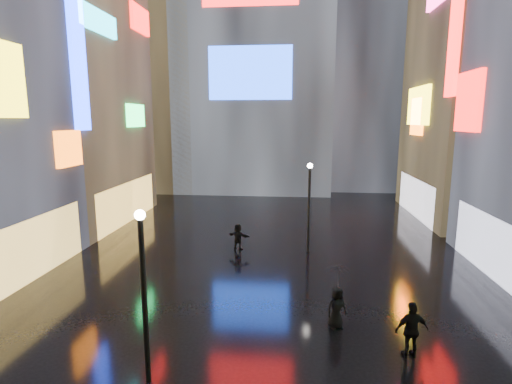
# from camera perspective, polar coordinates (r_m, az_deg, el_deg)

# --- Properties ---
(ground) EXTENTS (140.00, 140.00, 0.00)m
(ground) POSITION_cam_1_polar(r_m,az_deg,el_deg) (23.61, 1.91, -8.51)
(ground) COLOR black
(ground) RESTS_ON ground
(building_left_far) EXTENTS (10.28, 12.00, 22.00)m
(building_left_far) POSITION_cam_1_polar(r_m,az_deg,el_deg) (33.38, -26.80, 15.03)
(building_left_far) COLOR black
(building_left_far) RESTS_ON ground
(building_right_far) EXTENTS (10.28, 12.00, 28.00)m
(building_right_far) POSITION_cam_1_polar(r_m,az_deg,el_deg) (36.00, 31.25, 19.06)
(building_right_far) COLOR black
(building_right_far) RESTS_ON ground
(tower_flank_right) EXTENTS (12.00, 12.00, 34.00)m
(tower_flank_right) POSITION_cam_1_polar(r_m,az_deg,el_deg) (49.79, 15.29, 20.83)
(tower_flank_right) COLOR black
(tower_flank_right) RESTS_ON ground
(tower_flank_left) EXTENTS (10.00, 10.00, 26.00)m
(tower_flank_left) POSITION_cam_1_polar(r_m,az_deg,el_deg) (47.21, -14.08, 16.56)
(tower_flank_left) COLOR black
(tower_flank_left) RESTS_ON ground
(lamp_near) EXTENTS (0.30, 0.30, 5.20)m
(lamp_near) POSITION_cam_1_polar(r_m,az_deg,el_deg) (12.00, -15.74, -13.00)
(lamp_near) COLOR black
(lamp_near) RESTS_ON ground
(lamp_far) EXTENTS (0.30, 0.30, 5.20)m
(lamp_far) POSITION_cam_1_polar(r_m,az_deg,el_deg) (23.08, 7.60, -1.46)
(lamp_far) COLOR black
(lamp_far) RESTS_ON ground
(pedestrian_3) EXTENTS (1.17, 0.67, 1.88)m
(pedestrian_3) POSITION_cam_1_polar(r_m,az_deg,el_deg) (14.49, 21.35, -17.87)
(pedestrian_3) COLOR black
(pedestrian_3) RESTS_ON ground
(pedestrian_4) EXTENTS (0.92, 0.79, 1.59)m
(pedestrian_4) POSITION_cam_1_polar(r_m,az_deg,el_deg) (15.58, 11.44, -15.87)
(pedestrian_4) COLOR black
(pedestrian_4) RESTS_ON ground
(pedestrian_5) EXTENTS (1.49, 0.98, 1.54)m
(pedestrian_5) POSITION_cam_1_polar(r_m,az_deg,el_deg) (23.78, -2.59, -6.43)
(pedestrian_5) COLOR black
(pedestrian_5) RESTS_ON ground
(umbrella_2) EXTENTS (0.95, 0.93, 0.83)m
(umbrella_2) POSITION_cam_1_polar(r_m,az_deg,el_deg) (15.09, 11.60, -11.74)
(umbrella_2) COLOR black
(umbrella_2) RESTS_ON pedestrian_4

